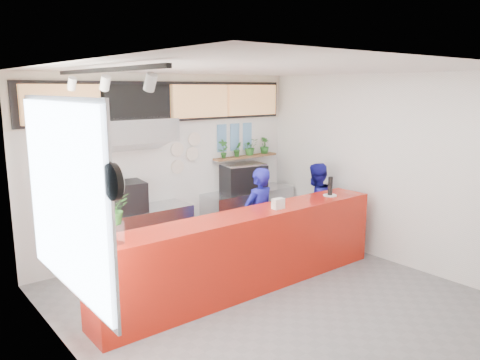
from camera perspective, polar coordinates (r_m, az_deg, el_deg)
floor at (r=6.47m, az=3.28°, el=-14.21°), size 5.00×5.00×0.00m
ceiling at (r=5.85m, az=3.62°, el=13.37°), size 5.00×5.00×0.00m
wall_back at (r=7.98m, az=-8.67°, el=1.88°), size 5.00×0.00×5.00m
wall_left at (r=4.74m, az=-19.73°, el=-5.12°), size 0.00×5.00×5.00m
wall_right at (r=7.86m, az=17.11°, el=1.35°), size 0.00×5.00×5.00m
service_counter at (r=6.54m, az=0.97°, el=-8.70°), size 4.50×0.60×1.10m
cream_band at (r=7.87m, az=-8.87°, el=9.79°), size 5.00×0.02×0.80m
prep_bench at (r=7.61m, az=-12.54°, el=-6.88°), size 1.80×0.60×0.90m
panini_oven at (r=7.38m, az=-13.63°, el=-2.00°), size 0.58×0.58×0.47m
extraction_hood at (r=7.22m, az=-12.94°, el=5.95°), size 1.20×0.70×0.35m
hood_lip at (r=7.25m, az=-12.87°, el=4.37°), size 1.20×0.69×0.31m
right_bench at (r=8.81m, az=1.02°, el=-4.11°), size 1.80×0.60×0.90m
espresso_machine at (r=8.57m, az=0.37°, el=0.23°), size 0.85×0.68×0.49m
espresso_tray at (r=8.53m, az=0.37°, el=1.80°), size 0.81×0.63×0.07m
herb_shelf at (r=8.80m, az=0.71°, el=2.87°), size 1.40×0.18×0.04m
menu_board_far_left at (r=7.06m, az=-20.93°, el=8.64°), size 1.10×0.10×0.55m
menu_board_mid_left at (r=7.50m, az=-12.39°, el=9.22°), size 1.10×0.10×0.55m
menu_board_mid_right at (r=8.08m, az=-4.91°, el=9.56°), size 1.10×0.10×0.55m
menu_board_far_right at (r=8.78m, az=1.48°, el=9.72°), size 1.10×0.10×0.55m
soffit at (r=7.85m, az=-8.75°, el=9.42°), size 4.80×0.04×0.65m
window_pane at (r=4.97m, az=-20.69°, el=-2.04°), size 0.04×2.20×1.90m
window_frame at (r=4.98m, az=-20.47°, el=-2.01°), size 0.03×2.30×2.00m
wall_clock_rim at (r=3.80m, az=-15.23°, el=-0.22°), size 0.05×0.30×0.30m
wall_clock_face at (r=3.82m, az=-14.82°, el=-0.17°), size 0.02×0.26×0.26m
track_rail at (r=4.70m, az=-16.20°, el=12.75°), size 0.05×2.40×0.04m
dec_plate_a at (r=8.00m, az=-7.68°, el=3.73°), size 0.24×0.03×0.24m
dec_plate_b at (r=8.17m, az=-5.86°, el=3.22°), size 0.24×0.03×0.24m
dec_plate_c at (r=8.04m, az=-7.63°, el=1.61°), size 0.24×0.03×0.24m
dec_plate_d at (r=8.16m, az=-5.60°, el=4.99°), size 0.24×0.03×0.24m
photo_frame_a at (r=8.50m, az=-2.25°, el=5.96°), size 0.20×0.02×0.25m
photo_frame_b at (r=8.68m, az=-0.65°, el=6.07°), size 0.20×0.02×0.25m
photo_frame_c at (r=8.87m, az=0.89°, el=6.18°), size 0.20×0.02×0.25m
photo_frame_d at (r=8.53m, az=-2.23°, el=4.28°), size 0.20×0.02×0.25m
photo_frame_e at (r=8.71m, az=-0.64°, el=4.44°), size 0.20×0.02×0.25m
photo_frame_f at (r=8.90m, az=0.89°, el=4.58°), size 0.20×0.02×0.25m
staff_center at (r=7.32m, az=2.29°, el=-4.58°), size 0.60×0.43×1.57m
staff_right at (r=8.22m, az=9.17°, el=-3.17°), size 0.76×0.60×1.51m
herb_a at (r=8.46m, az=-2.04°, el=3.82°), size 0.19×0.14×0.34m
herb_b at (r=8.66m, az=-0.31°, el=3.77°), size 0.17×0.14×0.27m
herb_c at (r=8.85m, az=1.25°, el=4.07°), size 0.34×0.31×0.31m
herb_d at (r=9.08m, az=3.00°, el=4.23°), size 0.18×0.16×0.31m
glass_vase at (r=5.31m, az=-14.92°, el=-6.27°), size 0.20×0.20×0.23m
basil_vase at (r=5.24m, az=-15.06°, el=-3.44°), size 0.36×0.34×0.33m
napkin_holder at (r=6.60m, az=4.67°, el=-2.88°), size 0.17×0.11×0.15m
white_plate at (r=7.50m, az=10.91°, el=-1.85°), size 0.28×0.28×0.02m
pepper_mill at (r=7.47m, az=10.95°, el=-0.72°), size 0.09×0.09×0.29m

